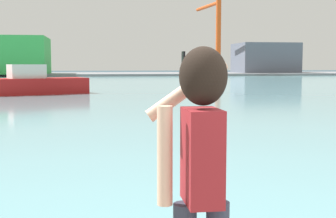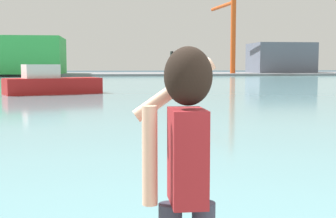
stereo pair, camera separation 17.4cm
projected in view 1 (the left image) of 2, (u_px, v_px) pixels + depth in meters
The scene contains 8 objects.
ground_plane at pixel (108, 84), 51.31m from camera, with size 220.00×220.00×0.00m, color #334751.
harbor_water at pixel (108, 83), 53.27m from camera, with size 140.00×100.00×0.02m, color #6BA8B2.
far_shore_dock at pixel (102, 74), 92.55m from camera, with size 140.00×20.00×0.42m, color gray.
person_photographer at pixel (200, 162), 2.70m from camera, with size 0.52×0.55×1.74m.
boat_moored at pixel (37, 83), 33.17m from camera, with size 7.25×4.87×2.14m.
warehouse_left at pixel (1, 55), 84.35m from camera, with size 16.71×13.34×6.75m, color green.
warehouse_right at pixel (265, 58), 98.21m from camera, with size 12.28×10.00×6.21m, color slate.
port_crane at pixel (215, 27), 91.07m from camera, with size 2.19×12.97×14.47m.
Camera 1 is at (-1.60, -1.75, 2.16)m, focal length 49.18 mm.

